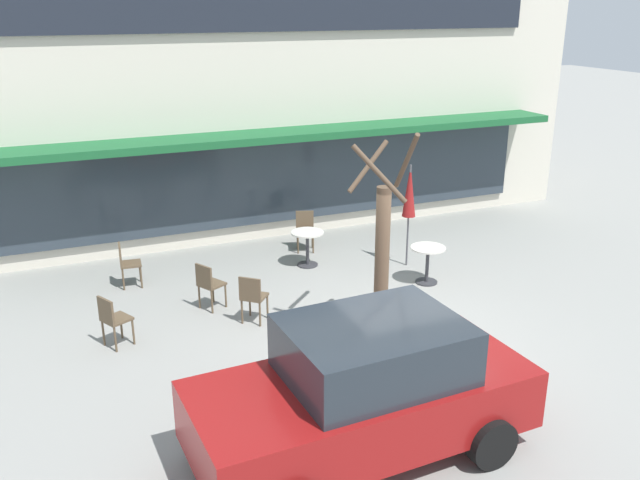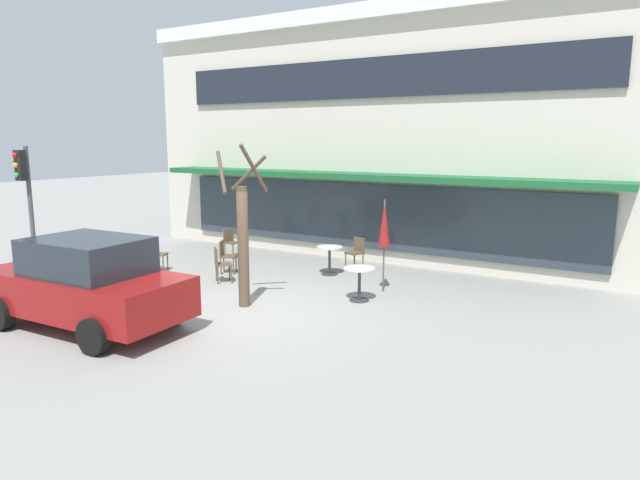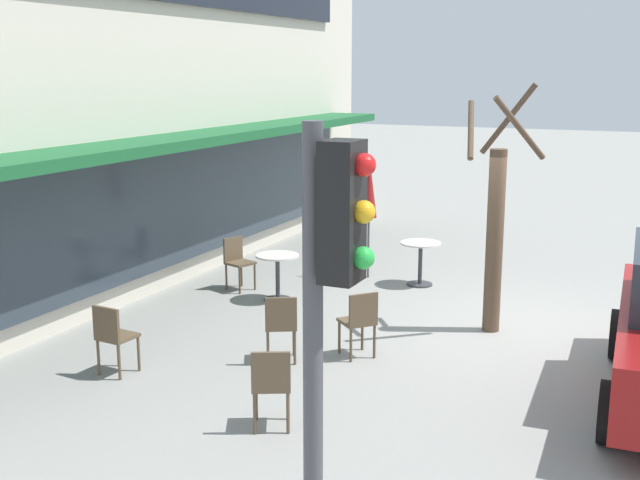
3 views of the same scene
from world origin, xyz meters
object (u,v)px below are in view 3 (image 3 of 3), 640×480
(cafe_chair_0, at_px, (281,323))
(cafe_chair_1, at_px, (360,319))
(cafe_chair_2, at_px, (237,259))
(traffic_light_pole, at_px, (328,314))
(street_tree, at_px, (495,227))
(cafe_table_streetside, at_px, (420,256))
(cafe_chair_3, at_px, (271,382))
(cafe_table_near_wall, at_px, (278,269))
(cafe_chair_4, at_px, (113,334))
(patio_umbrella_green_folded, at_px, (369,188))

(cafe_chair_0, relative_size, cafe_chair_1, 1.00)
(cafe_chair_2, bearing_deg, traffic_light_pole, -146.25)
(cafe_chair_2, relative_size, street_tree, 0.25)
(cafe_chair_0, bearing_deg, cafe_table_streetside, -6.43)
(cafe_chair_0, distance_m, cafe_chair_3, 1.96)
(cafe_table_streetside, xyz_separation_m, cafe_chair_1, (-3.76, -0.36, 0.01))
(cafe_table_near_wall, distance_m, cafe_chair_4, 3.72)
(cafe_table_streetside, xyz_separation_m, cafe_chair_2, (-1.53, 2.75, 0.01))
(cafe_table_streetside, height_order, cafe_chair_4, cafe_chair_4)
(cafe_table_near_wall, bearing_deg, cafe_table_streetside, -44.47)
(cafe_chair_2, distance_m, cafe_chair_3, 5.51)
(street_tree, bearing_deg, cafe_table_near_wall, 88.48)
(cafe_chair_3, height_order, traffic_light_pole, traffic_light_pole)
(cafe_chair_1, distance_m, cafe_chair_4, 3.09)
(cafe_chair_1, relative_size, traffic_light_pole, 0.26)
(cafe_chair_4, bearing_deg, traffic_light_pole, -127.76)
(cafe_chair_1, bearing_deg, traffic_light_pole, -160.52)
(patio_umbrella_green_folded, relative_size, street_tree, 0.63)
(patio_umbrella_green_folded, distance_m, cafe_chair_0, 4.61)
(patio_umbrella_green_folded, xyz_separation_m, cafe_chair_2, (-1.65, 1.74, -1.10))
(street_tree, xyz_separation_m, traffic_light_pole, (-6.97, -0.51, 0.79))
(cafe_chair_1, height_order, cafe_chair_3, same)
(cafe_chair_2, relative_size, traffic_light_pole, 0.26)
(cafe_chair_1, relative_size, cafe_chair_4, 1.00)
(cafe_table_near_wall, height_order, patio_umbrella_green_folded, patio_umbrella_green_folded)
(cafe_chair_2, relative_size, cafe_chair_3, 1.00)
(street_tree, relative_size, traffic_light_pole, 1.03)
(cafe_chair_4, height_order, traffic_light_pole, traffic_light_pole)
(cafe_chair_1, xyz_separation_m, cafe_chair_4, (-1.79, 2.51, 0.00))
(cafe_table_near_wall, relative_size, traffic_light_pole, 0.22)
(patio_umbrella_green_folded, bearing_deg, cafe_chair_1, -160.60)
(cafe_chair_0, height_order, cafe_chair_1, same)
(patio_umbrella_green_folded, bearing_deg, street_tree, -127.58)
(cafe_table_near_wall, bearing_deg, traffic_light_pole, -150.48)
(cafe_table_near_wall, xyz_separation_m, cafe_chair_1, (-1.91, -2.17, 0.01))
(cafe_chair_4, distance_m, street_tree, 5.35)
(cafe_chair_2, bearing_deg, cafe_chair_0, -141.04)
(cafe_table_streetside, xyz_separation_m, cafe_chair_4, (-5.55, 2.15, 0.01))
(patio_umbrella_green_folded, distance_m, street_tree, 3.38)
(patio_umbrella_green_folded, height_order, cafe_chair_3, patio_umbrella_green_folded)
(cafe_chair_0, distance_m, cafe_chair_1, 1.02)
(street_tree, bearing_deg, cafe_chair_0, 137.87)
(cafe_table_near_wall, xyz_separation_m, patio_umbrella_green_folded, (1.97, -0.81, 1.11))
(cafe_chair_0, bearing_deg, cafe_chair_4, 126.32)
(cafe_chair_2, xyz_separation_m, cafe_chair_3, (-4.58, -3.06, 0.00))
(cafe_chair_3, bearing_deg, cafe_table_streetside, 2.93)
(cafe_table_streetside, height_order, patio_umbrella_green_folded, patio_umbrella_green_folded)
(cafe_table_streetside, distance_m, traffic_light_pole, 9.34)
(cafe_chair_2, distance_m, traffic_light_pole, 9.05)
(cafe_table_near_wall, bearing_deg, patio_umbrella_green_folded, -22.39)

